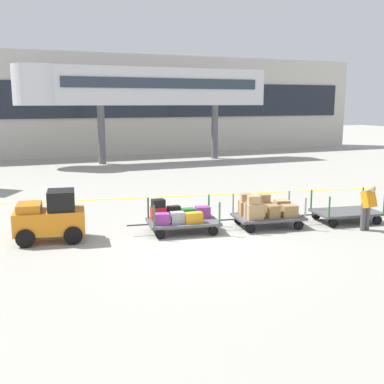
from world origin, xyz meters
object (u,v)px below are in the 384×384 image
object	(u,v)px
baggage_cart_lead	(180,217)
baggage_handler	(368,205)
baggage_cart_middle	(266,210)
baggage_cart_tail	(346,212)
baggage_tug	(51,217)

from	to	relation	value
baggage_cart_lead	baggage_handler	distance (m)	6.26
baggage_cart_middle	baggage_cart_tail	xyz separation A→B (m)	(3.03, -0.50, -0.23)
baggage_tug	baggage_handler	world-z (taller)	baggage_tug
baggage_cart_lead	baggage_handler	bearing A→B (deg)	-20.37
baggage_tug	baggage_handler	size ratio (longest dim) A/B	1.43
baggage_cart_lead	baggage_cart_tail	distance (m)	6.10
baggage_cart_middle	baggage_handler	xyz separation A→B (m)	(2.87, -1.71, 0.29)
baggage_cart_lead	baggage_cart_middle	xyz separation A→B (m)	(2.99, -0.47, 0.07)
baggage_cart_lead	baggage_cart_tail	bearing A→B (deg)	-9.10
baggage_handler	baggage_tug	bearing A→B (deg)	164.52
baggage_cart_lead	baggage_cart_middle	bearing A→B (deg)	-8.88
baggage_cart_lead	baggage_cart_tail	size ratio (longest dim) A/B	1.00
baggage_cart_middle	baggage_cart_tail	world-z (taller)	baggage_cart_middle
baggage_cart_tail	baggage_cart_middle	bearing A→B (deg)	170.68
baggage_tug	baggage_cart_middle	size ratio (longest dim) A/B	0.73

